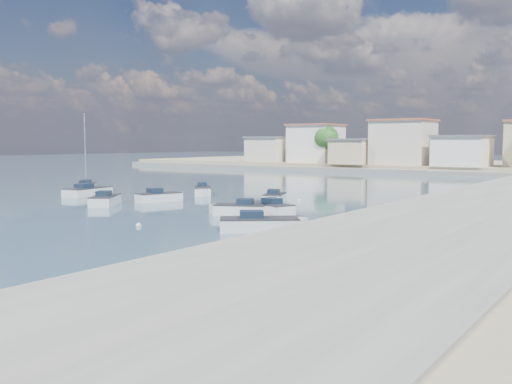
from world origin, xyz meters
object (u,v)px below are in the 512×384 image
sailboat (86,187)px  motorboat_b (161,197)px  motorboat_c (266,209)px  motorboat_e (90,192)px  motorboat_h (264,225)px  motorboat_a (106,200)px  motorboat_g (202,191)px  motorboat_f (275,198)px  motorboat_d (237,210)px

sailboat → motorboat_b: bearing=-13.9°
motorboat_b → motorboat_c: bearing=-7.7°
motorboat_e → motorboat_h: bearing=-18.0°
motorboat_c → motorboat_e: 23.74m
motorboat_e → sailboat: size_ratio=0.67×
motorboat_a → sailboat: (-13.71, 8.63, 0.04)m
motorboat_g → motorboat_e: bearing=-141.9°
motorboat_b → motorboat_c: (13.14, -1.77, 0.00)m
motorboat_e → motorboat_f: same height
motorboat_a → motorboat_b: bearing=65.1°
motorboat_g → motorboat_c: bearing=-32.5°
motorboat_c → motorboat_d: same height
motorboat_c → motorboat_g: bearing=147.5°
motorboat_f → motorboat_h: size_ratio=0.90×
motorboat_g → motorboat_f: bearing=-10.5°
motorboat_a → motorboat_c: same height
motorboat_f → motorboat_b: bearing=-149.3°
motorboat_d → motorboat_e: 22.79m
motorboat_a → motorboat_g: size_ratio=1.12×
motorboat_c → motorboat_h: 8.73m
motorboat_g → motorboat_h: 25.31m
motorboat_a → motorboat_g: bearing=85.8°
motorboat_b → motorboat_f: same height
motorboat_e → motorboat_h: (28.45, -9.23, 0.00)m
motorboat_e → sailboat: bearing=144.8°
motorboat_e → motorboat_h: same height
motorboat_a → motorboat_h: size_ratio=0.96×
motorboat_e → motorboat_h: size_ratio=1.20×
motorboat_f → motorboat_h: same height
motorboat_g → sailboat: (-14.60, -3.47, 0.04)m
motorboat_h → motorboat_c: bearing=123.3°
motorboat_b → motorboat_f: bearing=30.7°
motorboat_c → motorboat_a: bearing=-169.2°
motorboat_a → motorboat_d: 14.11m
motorboat_a → motorboat_h: (20.11, -4.38, -0.00)m
motorboat_e → motorboat_f: 20.40m
motorboat_g → motorboat_h: same height
motorboat_b → motorboat_e: size_ratio=0.78×
motorboat_d → motorboat_g: (-13.19, 11.27, 0.00)m
motorboat_h → motorboat_f: bearing=121.1°
motorboat_a → motorboat_h: 20.58m
motorboat_c → sailboat: (-29.03, 5.70, 0.04)m
motorboat_g → sailboat: bearing=-166.6°
motorboat_a → motorboat_g: 12.13m
motorboat_c → motorboat_d: (-1.24, -2.10, -0.00)m
motorboat_c → motorboat_h: bearing=-56.7°
motorboat_b → motorboat_h: bearing=-26.9°
motorboat_d → motorboat_f: (-2.73, 9.32, 0.00)m
motorboat_b → sailboat: bearing=166.1°
motorboat_f → sailboat: 25.11m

